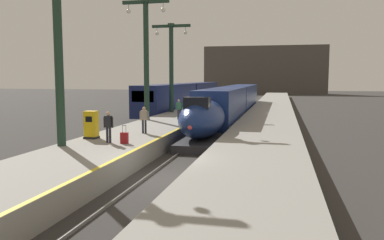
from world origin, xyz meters
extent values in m
plane|color=#33302D|center=(0.00, 0.00, 0.00)|extent=(260.00, 260.00, 0.00)
cube|color=gray|center=(-4.05, 24.75, 0.53)|extent=(4.80, 110.00, 1.05)
cube|color=gray|center=(4.05, 24.75, 0.53)|extent=(4.80, 110.00, 1.05)
cube|color=yellow|center=(-1.77, 24.75, 1.05)|extent=(0.20, 107.80, 0.01)
cube|color=slate|center=(-0.75, 27.50, 0.06)|extent=(0.08, 110.00, 0.12)
cube|color=slate|center=(0.75, 27.50, 0.06)|extent=(0.08, 110.00, 0.12)
cube|color=slate|center=(-8.85, 27.50, 0.06)|extent=(0.08, 110.00, 0.12)
cube|color=slate|center=(-7.35, 27.50, 0.06)|extent=(0.08, 110.00, 0.12)
ellipsoid|color=navy|center=(0.00, 9.40, 1.83)|extent=(2.78, 7.69, 2.56)
cube|color=#28282D|center=(0.00, 9.02, 0.28)|extent=(2.46, 6.54, 0.55)
cube|color=black|center=(0.00, 7.67, 2.90)|extent=(1.59, 1.00, 0.90)
sphere|color=#F24C4C|center=(0.00, 5.63, 1.68)|extent=(0.28, 0.28, 0.28)
cube|color=navy|center=(0.00, 18.71, 2.08)|extent=(2.90, 14.00, 3.05)
cube|color=black|center=(-1.42, 18.71, 2.62)|extent=(0.04, 11.90, 0.80)
cube|color=black|center=(1.42, 18.71, 2.62)|extent=(0.04, 11.90, 0.80)
cube|color=silver|center=(0.00, 18.71, 0.80)|extent=(2.92, 13.30, 0.24)
cube|color=black|center=(0.00, 14.23, 0.28)|extent=(2.03, 2.20, 0.56)
cube|color=black|center=(0.00, 23.19, 0.28)|extent=(2.03, 2.20, 0.56)
cube|color=navy|center=(0.00, 35.31, 2.08)|extent=(2.90, 18.00, 3.05)
cube|color=black|center=(-1.42, 35.31, 2.62)|extent=(0.04, 15.84, 0.80)
cube|color=black|center=(1.42, 35.31, 2.62)|extent=(0.04, 15.84, 0.80)
cube|color=black|center=(0.00, 29.19, 0.28)|extent=(2.03, 2.20, 0.56)
cube|color=black|center=(0.00, 41.43, 0.28)|extent=(2.03, 2.20, 0.56)
cube|color=#141E4C|center=(-8.10, 28.88, 2.15)|extent=(2.85, 18.00, 3.30)
cube|color=black|center=(-8.10, 19.92, 2.75)|extent=(2.28, 0.08, 1.10)
cube|color=black|center=(-9.49, 28.88, 2.65)|extent=(0.04, 15.30, 0.90)
cube|color=black|center=(-6.71, 28.88, 2.65)|extent=(0.04, 15.30, 0.90)
cube|color=black|center=(-8.10, 23.12, 0.26)|extent=(2.00, 2.00, 0.52)
cube|color=black|center=(-8.10, 34.64, 0.26)|extent=(2.00, 2.00, 0.52)
cube|color=#141E4C|center=(-8.10, 47.48, 2.15)|extent=(2.85, 18.00, 3.30)
cylinder|color=#1E3828|center=(-5.90, 1.67, 5.43)|extent=(0.44, 0.44, 8.77)
cylinder|color=#1E3828|center=(-5.90, 14.90, 6.03)|extent=(0.44, 0.44, 9.96)
cylinder|color=#1E3828|center=(-5.90, 14.90, 10.86)|extent=(0.68, 0.68, 0.30)
cube|color=#1E3828|center=(-5.90, 14.90, 10.76)|extent=(4.00, 0.24, 0.28)
cylinder|color=#1E3828|center=(-7.40, 14.90, 10.41)|extent=(0.03, 0.03, 0.60)
sphere|color=#EFEACC|center=(-7.40, 14.90, 10.06)|extent=(0.36, 0.36, 0.36)
cylinder|color=#1E3828|center=(-4.40, 14.90, 10.41)|extent=(0.03, 0.03, 0.60)
sphere|color=#EFEACC|center=(-4.40, 14.90, 10.06)|extent=(0.36, 0.36, 0.36)
cylinder|color=#1E3828|center=(-5.90, 22.47, 5.54)|extent=(0.44, 0.44, 8.97)
cylinder|color=#1E3828|center=(-5.90, 22.47, 9.87)|extent=(0.68, 0.68, 0.30)
cube|color=#1E3828|center=(-5.90, 22.47, 9.77)|extent=(4.00, 0.24, 0.28)
cylinder|color=#1E3828|center=(-7.40, 22.47, 9.42)|extent=(0.03, 0.03, 0.60)
sphere|color=#EFEACC|center=(-7.40, 22.47, 9.07)|extent=(0.36, 0.36, 0.36)
cylinder|color=#1E3828|center=(-4.40, 22.47, 9.42)|extent=(0.03, 0.03, 0.60)
sphere|color=#EFEACC|center=(-4.40, 22.47, 9.07)|extent=(0.36, 0.36, 0.36)
cylinder|color=#23232D|center=(-4.02, 3.12, 1.48)|extent=(0.13, 0.13, 0.85)
cylinder|color=#23232D|center=(-3.85, 3.11, 1.48)|extent=(0.13, 0.13, 0.85)
cube|color=black|center=(-3.94, 3.12, 2.21)|extent=(0.39, 0.24, 0.62)
cylinder|color=black|center=(-4.18, 3.13, 2.16)|extent=(0.09, 0.09, 0.58)
cylinder|color=black|center=(-3.70, 3.10, 2.16)|extent=(0.09, 0.09, 0.58)
sphere|color=tan|center=(-3.94, 3.12, 2.63)|extent=(0.22, 0.22, 0.22)
cylinder|color=#23232D|center=(-3.21, 7.01, 1.48)|extent=(0.13, 0.13, 0.85)
cylinder|color=#23232D|center=(-3.38, 6.98, 1.48)|extent=(0.13, 0.13, 0.85)
cube|color=gray|center=(-3.30, 6.99, 2.21)|extent=(0.42, 0.29, 0.62)
cylinder|color=gray|center=(-3.06, 7.04, 2.16)|extent=(0.09, 0.09, 0.58)
cylinder|color=gray|center=(-3.53, 6.95, 2.16)|extent=(0.09, 0.09, 0.58)
sphere|color=tan|center=(-3.30, 6.99, 2.63)|extent=(0.22, 0.22, 0.22)
cylinder|color=#23232D|center=(-3.35, 15.53, 1.48)|extent=(0.13, 0.13, 0.85)
cylinder|color=#23232D|center=(-3.18, 15.56, 1.48)|extent=(0.13, 0.13, 0.85)
cube|color=#336647|center=(-3.27, 15.54, 2.21)|extent=(0.41, 0.29, 0.62)
cylinder|color=#336647|center=(-3.50, 15.50, 2.16)|extent=(0.09, 0.09, 0.58)
cylinder|color=#336647|center=(-3.03, 15.58, 2.16)|extent=(0.09, 0.09, 0.58)
sphere|color=tan|center=(-3.27, 15.54, 2.63)|extent=(0.22, 0.22, 0.22)
cube|color=maroon|center=(-2.99, 3.02, 1.35)|extent=(0.40, 0.22, 0.60)
cylinder|color=#262628|center=(-3.09, 3.02, 1.83)|extent=(0.02, 0.02, 0.36)
cylinder|color=#262628|center=(-2.89, 3.02, 1.83)|extent=(0.02, 0.02, 0.36)
cube|color=#262628|center=(-2.99, 3.02, 2.02)|extent=(0.22, 0.03, 0.02)
cube|color=yellow|center=(-5.55, 4.27, 1.85)|extent=(0.70, 0.56, 1.60)
cube|color=black|center=(-5.55, 3.99, 2.20)|extent=(0.40, 0.02, 0.32)
cube|color=black|center=(-5.55, 4.27, 1.11)|extent=(0.76, 0.62, 0.12)
cube|color=#4C4742|center=(0.00, 102.00, 7.00)|extent=(36.00, 2.00, 14.00)
camera|label=1|loc=(5.16, -16.35, 4.54)|focal=36.66mm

